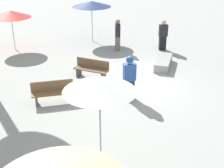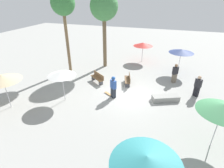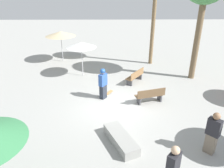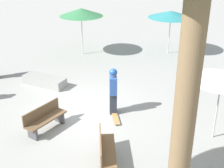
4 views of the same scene
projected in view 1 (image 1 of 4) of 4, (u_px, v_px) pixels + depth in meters
name	position (u px, v px, depth m)	size (l,w,h in m)	color
ground_plane	(126.00, 87.00, 13.27)	(60.00, 60.00, 0.00)	#9E9E99
skater_main	(129.00, 76.00, 11.90)	(0.49, 0.53, 1.77)	#282D38
skateboard	(115.00, 99.00, 12.10)	(0.59, 0.79, 0.07)	#B7844C
concrete_ledge	(163.00, 63.00, 15.36)	(1.42, 2.08, 0.40)	gray
bench_near	(53.00, 92.00, 11.83)	(1.30, 1.55, 0.85)	#47474C
bench_far	(91.00, 69.00, 13.98)	(1.66, 0.87, 0.85)	#47474C
shade_umbrella_white	(100.00, 85.00, 8.20)	(1.99, 1.99, 2.38)	#B7B7BC
shade_umbrella_navy	(92.00, 4.00, 18.41)	(2.32, 2.32, 2.45)	#B7B7BC
shade_umbrella_red	(11.00, 14.00, 17.10)	(2.20, 2.20, 2.21)	#B7B7BC
bystander_watching	(118.00, 35.00, 17.41)	(0.52, 0.53, 1.76)	#726656
bystander_far	(163.00, 35.00, 17.45)	(0.51, 0.52, 1.72)	black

